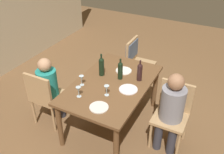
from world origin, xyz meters
name	(u,v)px	position (x,y,z in m)	size (l,w,h in m)	color
ground_plane	(112,123)	(0.00, 0.00, 0.00)	(10.00, 10.00, 0.00)	brown
dining_table	(112,88)	(0.00, 0.00, 0.67)	(1.57, 0.99, 0.76)	brown
chair_far_left	(45,95)	(-0.44, 0.88, 0.53)	(0.44, 0.44, 0.92)	tan
chair_near	(173,110)	(0.09, -0.88, 0.53)	(0.44, 0.44, 0.92)	tan
chair_right_end	(135,57)	(1.16, 0.12, 0.59)	(0.44, 0.46, 0.92)	tan
person_woman_host	(49,85)	(-0.33, 0.88, 0.64)	(0.33, 0.29, 1.10)	#33333D
person_man_bearded	(171,108)	(-0.03, -0.88, 0.66)	(0.36, 0.31, 1.15)	#33333D
wine_bottle_tall_green	(140,72)	(0.25, -0.31, 0.90)	(0.07, 0.07, 0.32)	black
wine_bottle_dark_red	(101,66)	(0.12, 0.23, 0.91)	(0.08, 0.08, 0.34)	black
wine_bottle_short_olive	(120,70)	(0.16, -0.05, 0.90)	(0.07, 0.07, 0.32)	black
wine_glass_near_left	(78,90)	(-0.48, 0.24, 0.86)	(0.07, 0.07, 0.15)	silver
wine_glass_centre	(107,88)	(-0.28, -0.07, 0.86)	(0.07, 0.07, 0.15)	silver
wine_glass_near_right	(82,79)	(-0.24, 0.35, 0.86)	(0.07, 0.07, 0.15)	silver
dinner_plate_host	(124,71)	(0.37, -0.01, 0.77)	(0.24, 0.24, 0.01)	white
dinner_plate_guest_left	(99,107)	(-0.56, -0.11, 0.77)	(0.24, 0.24, 0.01)	silver
dinner_plate_guest_right	(128,89)	(-0.05, -0.27, 0.77)	(0.25, 0.25, 0.01)	white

